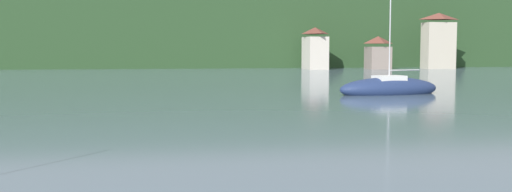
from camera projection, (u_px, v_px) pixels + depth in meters
wooded_hillside at (220, 36)px, 129.60m from camera, size 352.00×61.85×25.72m
shore_building_west at (315, 49)px, 92.20m from camera, size 3.17×5.85×6.60m
shore_building_westcentral at (378, 53)px, 92.85m from camera, size 3.51×3.80×5.21m
shore_building_central at (438, 42)px, 93.99m from camera, size 4.91×3.22×8.95m
sailboat_far_7 at (389, 88)px, 43.19m from camera, size 8.21×3.66×8.82m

